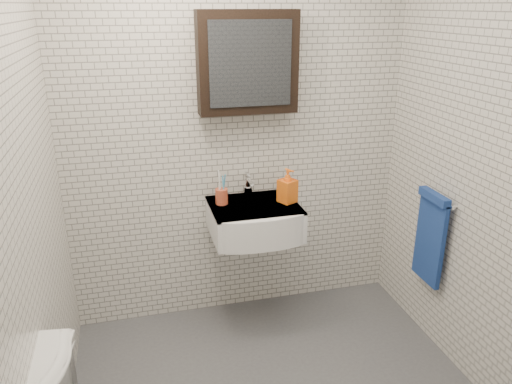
# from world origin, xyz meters

# --- Properties ---
(room_shell) EXTENTS (2.22, 2.02, 2.51)m
(room_shell) POSITION_xyz_m (0.00, 0.00, 1.47)
(room_shell) COLOR silver
(room_shell) RESTS_ON ground
(washbasin) EXTENTS (0.55, 0.50, 0.20)m
(washbasin) POSITION_xyz_m (0.05, 0.73, 0.76)
(washbasin) COLOR white
(washbasin) RESTS_ON room_shell
(faucet) EXTENTS (0.06, 0.20, 0.15)m
(faucet) POSITION_xyz_m (0.05, 0.93, 0.92)
(faucet) COLOR silver
(faucet) RESTS_ON washbasin
(mirror_cabinet) EXTENTS (0.60, 0.15, 0.60)m
(mirror_cabinet) POSITION_xyz_m (0.05, 0.93, 1.70)
(mirror_cabinet) COLOR black
(mirror_cabinet) RESTS_ON room_shell
(towel_rail) EXTENTS (0.09, 0.30, 0.58)m
(towel_rail) POSITION_xyz_m (1.04, 0.35, 0.72)
(towel_rail) COLOR silver
(towel_rail) RESTS_ON room_shell
(toothbrush_cup) EXTENTS (0.10, 0.10, 0.21)m
(toothbrush_cup) POSITION_xyz_m (-0.14, 0.84, 0.90)
(toothbrush_cup) COLOR #BA4A2E
(toothbrush_cup) RESTS_ON washbasin
(soap_bottle) EXTENTS (0.13, 0.13, 0.22)m
(soap_bottle) POSITION_xyz_m (0.27, 0.77, 0.96)
(soap_bottle) COLOR orange
(soap_bottle) RESTS_ON washbasin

